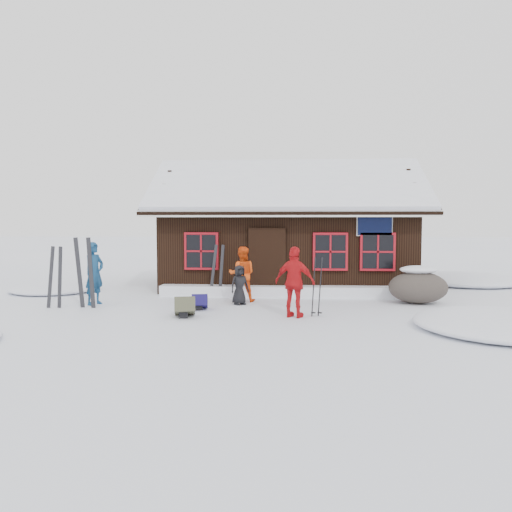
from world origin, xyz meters
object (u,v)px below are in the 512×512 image
object	(u,v)px
skier_orange_left	(242,274)
skier_orange_right	(295,282)
skier_teal	(94,273)
boulder	(418,286)
ski_pair_left	(55,278)
skier_crouched	(240,285)
backpack_blue	(200,304)
ski_poles	(317,288)
backpack_olive	(185,310)

from	to	relation	value
skier_orange_left	skier_orange_right	distance (m)	2.68
skier_teal	skier_orange_right	size ratio (longest dim) A/B	1.02
boulder	ski_pair_left	bearing A→B (deg)	-172.01
skier_crouched	skier_orange_left	bearing A→B (deg)	55.43
boulder	backpack_blue	size ratio (longest dim) A/B	3.09
skier_orange_right	ski_poles	world-z (taller)	skier_orange_right
skier_orange_left	ski_poles	xyz separation A→B (m)	(1.97, -2.05, -0.09)
backpack_blue	backpack_olive	distance (m)	1.02
skier_orange_left	backpack_olive	size ratio (longest dim) A/B	2.45
ski_pair_left	ski_poles	distance (m)	6.76
ski_pair_left	backpack_olive	bearing A→B (deg)	-5.14
skier_crouched	backpack_blue	size ratio (longest dim) A/B	2.07
skier_crouched	skier_teal	bearing A→B (deg)	151.10
skier_teal	ski_poles	bearing A→B (deg)	-79.33
skier_teal	skier_orange_right	xyz separation A→B (m)	(5.39, -1.48, -0.02)
boulder	ski_pair_left	distance (m)	9.71
skier_orange_right	backpack_blue	size ratio (longest dim) A/B	3.21
skier_crouched	ski_poles	bearing A→B (deg)	-69.62
ski_pair_left	boulder	bearing A→B (deg)	18.04
skier_crouched	boulder	distance (m)	4.91
backpack_olive	skier_teal	bearing A→B (deg)	138.67
skier_orange_right	skier_crouched	distance (m)	2.28
ski_poles	backpack_olive	distance (m)	3.17
ski_poles	backpack_blue	size ratio (longest dim) A/B	2.79
backpack_blue	skier_orange_right	bearing A→B (deg)	-28.76
skier_teal	skier_crouched	distance (m)	3.94
skier_orange_right	skier_orange_left	bearing A→B (deg)	-34.22
skier_orange_right	skier_crouched	size ratio (longest dim) A/B	1.56
skier_crouched	ski_poles	distance (m)	2.51
skier_teal	skier_orange_right	distance (m)	5.59
ski_pair_left	backpack_olive	size ratio (longest dim) A/B	2.63
skier_orange_right	ski_pair_left	world-z (taller)	skier_orange_right
ski_poles	backpack_blue	xyz separation A→B (m)	(-2.93, 0.71, -0.54)
backpack_blue	backpack_olive	world-z (taller)	backpack_olive
skier_orange_left	boulder	size ratio (longest dim) A/B	0.97
backpack_blue	ski_poles	bearing A→B (deg)	-21.66
ski_poles	boulder	bearing A→B (deg)	35.15
skier_orange_left	backpack_olive	distance (m)	2.68
skier_crouched	ski_poles	size ratio (longest dim) A/B	0.74
boulder	skier_crouched	bearing A→B (deg)	-173.97
ski_pair_left	skier_teal	bearing A→B (deg)	46.59
skier_crouched	backpack_olive	distance (m)	2.16
skier_orange_left	boulder	xyz separation A→B (m)	(4.86, -0.02, -0.30)
skier_orange_right	backpack_olive	xyz separation A→B (m)	(-2.59, -0.09, -0.66)
skier_teal	skier_orange_left	xyz separation A→B (m)	(3.94, 0.77, -0.08)
skier_crouched	ski_poles	world-z (taller)	ski_poles
skier_crouched	boulder	size ratio (longest dim) A/B	0.67
ski_pair_left	skier_crouched	bearing A→B (deg)	20.05
skier_crouched	ski_pair_left	bearing A→B (deg)	157.65
boulder	backpack_blue	bearing A→B (deg)	-167.15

